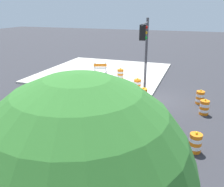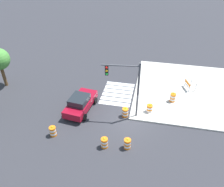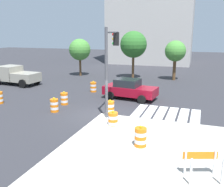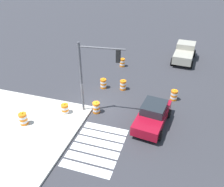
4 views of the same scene
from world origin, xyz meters
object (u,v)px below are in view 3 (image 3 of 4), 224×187
at_px(pickup_truck, 14,75).
at_px(traffic_barrel_lane_center, 64,99).
at_px(street_tree_streetside_far, 133,45).
at_px(construction_barricade, 201,162).
at_px(traffic_barrel_on_sidewalk, 140,137).
at_px(street_tree_streetside_mid, 175,51).
at_px(sports_car, 130,89).
at_px(traffic_light_pole, 111,55).
at_px(traffic_barrel_median_near, 110,108).
at_px(traffic_barrel_far_curb, 93,87).
at_px(traffic_barrel_near_corner, 54,105).
at_px(traffic_barrel_median_far, 113,120).
at_px(street_tree_streetside_near, 80,50).

xyz_separation_m(pickup_truck, traffic_barrel_lane_center, (8.81, -4.99, -0.52)).
height_order(pickup_truck, street_tree_streetside_far, street_tree_streetside_far).
bearing_deg(construction_barricade, traffic_barrel_on_sidewalk, 147.24).
height_order(traffic_barrel_lane_center, street_tree_streetside_mid, street_tree_streetside_mid).
xyz_separation_m(sports_car, traffic_light_pole, (-0.10, -4.29, 3.10)).
xyz_separation_m(traffic_barrel_median_near, traffic_barrel_far_curb, (-3.70, 5.62, 0.00)).
distance_m(construction_barricade, street_tree_streetside_far, 21.46).
bearing_deg(traffic_barrel_median_near, pickup_truck, 154.93).
bearing_deg(pickup_truck, traffic_barrel_near_corner, -36.80).
bearing_deg(construction_barricade, sports_car, 118.50).
relative_size(traffic_barrel_median_far, street_tree_streetside_mid, 0.23).
bearing_deg(street_tree_streetside_mid, street_tree_streetside_far, -173.40).
bearing_deg(traffic_barrel_lane_center, traffic_barrel_near_corner, -81.44).
height_order(traffic_light_pole, street_tree_streetside_mid, traffic_light_pole).
height_order(sports_car, pickup_truck, pickup_truck).
relative_size(traffic_barrel_median_far, construction_barricade, 0.72).
xyz_separation_m(traffic_barrel_far_curb, street_tree_streetside_mid, (6.31, 8.49, 2.80)).
height_order(pickup_truck, traffic_barrel_near_corner, pickup_truck).
height_order(pickup_truck, traffic_barrel_lane_center, pickup_truck).
height_order(traffic_barrel_far_curb, traffic_barrel_on_sidewalk, traffic_barrel_on_sidewalk).
xyz_separation_m(traffic_barrel_near_corner, traffic_barrel_on_sidewalk, (6.92, -3.62, 0.15)).
relative_size(traffic_barrel_lane_center, construction_barricade, 0.72).
relative_size(pickup_truck, traffic_barrel_near_corner, 5.18).
height_order(sports_car, construction_barricade, sports_car).
xyz_separation_m(traffic_barrel_near_corner, traffic_barrel_median_far, (4.79, -1.43, 0.00)).
xyz_separation_m(traffic_barrel_near_corner, construction_barricade, (9.62, -5.36, 0.27)).
relative_size(traffic_barrel_far_curb, traffic_light_pole, 0.19).
bearing_deg(traffic_barrel_far_curb, street_tree_streetside_far, 78.52).
distance_m(traffic_light_pole, street_tree_streetside_far, 13.63).
distance_m(traffic_barrel_median_near, street_tree_streetside_mid, 14.62).
xyz_separation_m(traffic_light_pole, street_tree_streetside_far, (-2.08, 13.47, 0.04)).
xyz_separation_m(traffic_barrel_far_curb, traffic_light_pole, (3.70, -5.52, 3.46)).
relative_size(traffic_barrel_near_corner, traffic_barrel_on_sidewalk, 1.00).
xyz_separation_m(sports_car, traffic_barrel_on_sidewalk, (3.01, -8.78, -0.21)).
bearing_deg(traffic_barrel_median_near, traffic_light_pole, 90.24).
bearing_deg(traffic_barrel_near_corner, construction_barricade, -29.12).
bearing_deg(street_tree_streetside_near, street_tree_streetside_mid, 4.04).
xyz_separation_m(traffic_barrel_far_curb, construction_barricade, (9.50, -11.74, 0.27)).
distance_m(sports_car, traffic_barrel_median_far, 6.65).
xyz_separation_m(construction_barricade, street_tree_streetside_near, (-14.65, 19.42, 2.51)).
bearing_deg(traffic_barrel_far_curb, traffic_barrel_near_corner, -91.03).
bearing_deg(traffic_barrel_on_sidewalk, traffic_light_pole, 124.71).
relative_size(sports_car, traffic_barrel_on_sidewalk, 4.39).
bearing_deg(street_tree_streetside_mid, construction_barricade, -81.03).
bearing_deg(traffic_barrel_on_sidewalk, traffic_barrel_near_corner, 152.37).
distance_m(pickup_truck, traffic_barrel_far_curb, 9.22).
height_order(traffic_barrel_median_near, street_tree_streetside_near, street_tree_streetside_near).
relative_size(traffic_barrel_median_near, traffic_barrel_median_far, 1.00).
height_order(traffic_barrel_median_far, traffic_barrel_on_sidewalk, traffic_barrel_on_sidewalk).
bearing_deg(street_tree_streetside_mid, traffic_light_pole, -100.56).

